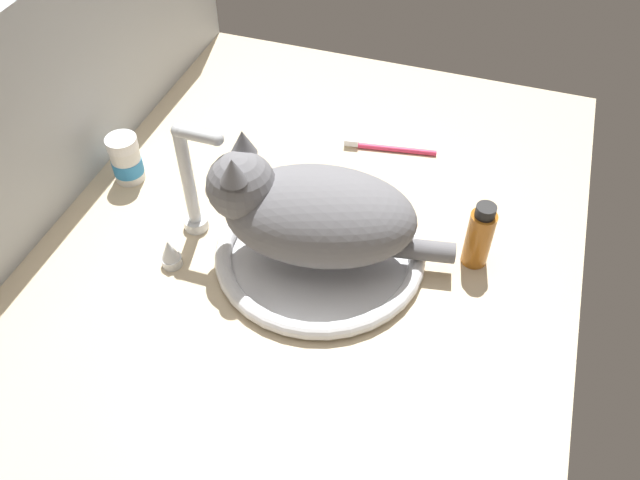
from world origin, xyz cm
name	(u,v)px	position (x,y,z in cm)	size (l,w,h in cm)	color
countertop	(318,235)	(0.00, 0.00, 1.50)	(105.71, 83.66, 3.00)	#CCB793
backsplash_wall	(65,99)	(0.00, 43.03, 18.85)	(105.71, 2.40, 37.71)	#B2B7BC
sink_basin	(320,253)	(-5.98, -2.27, 4.14)	(32.85, 32.85, 2.58)	white
faucet	(193,192)	(-5.98, 18.58, 10.95)	(20.50, 9.09, 20.72)	silver
cat	(305,211)	(-6.36, -0.13, 12.86)	(22.06, 37.43, 18.54)	slate
amber_bottle	(479,236)	(1.10, -25.31, 8.44)	(4.03, 4.03, 11.59)	#B2661E
pill_bottle	(126,160)	(1.38, 35.57, 7.07)	(5.36, 5.36, 8.77)	white
toothbrush	(388,148)	(23.28, -5.72, 3.62)	(3.78, 17.05, 1.70)	#D83359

